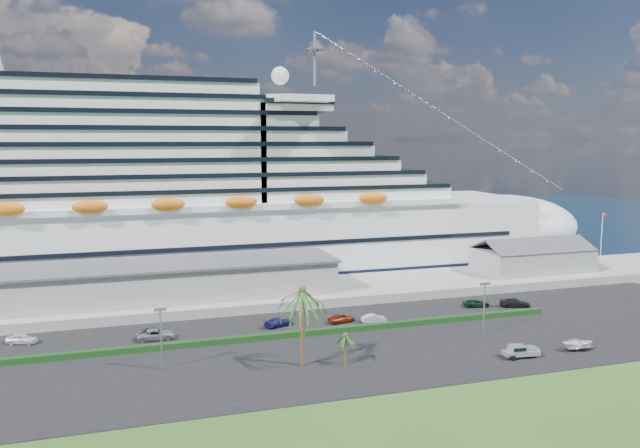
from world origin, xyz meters
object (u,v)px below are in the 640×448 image
object	(u,v)px
parked_car_3	(279,322)
boat_trailer	(579,343)
cruise_ship	(175,202)
pickup_truck	(520,351)

from	to	relation	value
parked_car_3	boat_trailer	xyz separation A→B (m)	(38.30, -23.95, 0.30)
cruise_ship	pickup_truck	distance (m)	79.35
cruise_ship	pickup_truck	bearing A→B (deg)	-58.19
pickup_truck	boat_trailer	distance (m)	9.86
cruise_ship	boat_trailer	bearing A→B (deg)	-52.38
parked_car_3	pickup_truck	xyz separation A→B (m)	(28.44, -24.06, 0.27)
boat_trailer	parked_car_3	bearing A→B (deg)	147.98
cruise_ship	parked_car_3	bearing A→B (deg)	-73.36
cruise_ship	pickup_truck	world-z (taller)	cruise_ship
cruise_ship	boat_trailer	xyz separation A→B (m)	(50.87, -66.00, -15.56)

